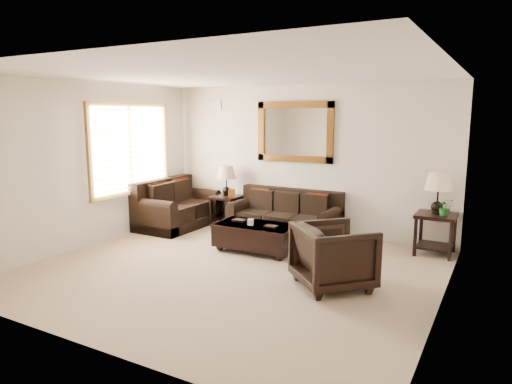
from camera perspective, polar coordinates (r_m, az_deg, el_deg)
The scene contains 11 objects.
room at distance 6.24m, azimuth -3.20°, elevation 2.13°, with size 5.51×5.01×2.71m.
window at distance 8.60m, azimuth -15.38°, elevation 5.22°, with size 0.07×1.96×1.66m.
mirror at distance 8.45m, azimuth 4.84°, elevation 7.49°, with size 1.50×0.06×1.10m.
air_vent at distance 9.30m, azimuth -5.06°, elevation 10.77°, with size 0.25×0.02×0.18m, color #999999.
sofa at distance 8.33m, azimuth 3.67°, elevation -3.34°, with size 1.99×0.86×0.81m.
loveseat at distance 9.04m, azimuth -10.02°, elevation -2.13°, with size 0.97×1.64×0.92m.
end_table_left at distance 8.93m, azimuth -3.70°, elevation 0.69°, with size 0.54×0.54×1.19m.
end_table_right at distance 7.56m, azimuth 21.73°, elevation -1.03°, with size 0.59×0.59×1.31m.
coffee_table at distance 7.32m, azimuth 0.03°, elevation -5.31°, with size 1.31×0.73×0.55m.
armchair at distance 5.87m, azimuth 9.68°, elevation -7.52°, with size 0.87×0.81×0.90m, color black.
potted_plant at distance 7.46m, azimuth 22.56°, elevation -2.00°, with size 0.24×0.27×0.21m, color #20591E.
Camera 1 is at (3.30, -5.23, 2.17)m, focal length 32.00 mm.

